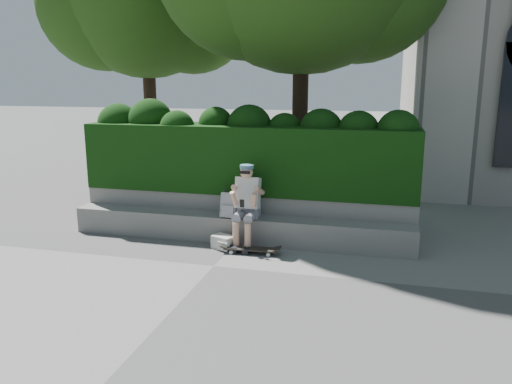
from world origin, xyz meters
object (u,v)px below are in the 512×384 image
(skateboard, at_px, (251,249))
(backpack_ground, at_px, (223,242))
(person, at_px, (247,202))
(backpack_plaid, at_px, (230,205))

(skateboard, relative_size, backpack_ground, 2.57)
(person, relative_size, skateboard, 1.58)
(backpack_ground, bearing_deg, person, 58.53)
(skateboard, distance_m, backpack_plaid, 0.90)
(skateboard, bearing_deg, backpack_plaid, 133.30)
(backpack_plaid, relative_size, backpack_ground, 1.24)
(person, xyz_separation_m, backpack_ground, (-0.34, -0.26, -0.64))
(person, bearing_deg, skateboard, -66.34)
(backpack_plaid, distance_m, backpack_ground, 0.65)
(backpack_plaid, bearing_deg, backpack_ground, -87.13)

